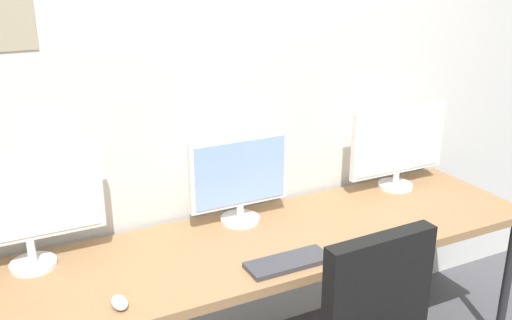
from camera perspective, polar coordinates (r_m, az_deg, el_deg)
name	(u,v)px	position (r m, az deg, el deg)	size (l,w,h in m)	color
wall_back	(219,92)	(2.69, -3.61, 6.60)	(4.97, 0.11, 2.60)	silver
desk	(261,250)	(2.55, 0.51, -8.74)	(2.57, 0.68, 0.74)	#936D47
monitor_left	(24,203)	(2.38, -21.60, -3.94)	(0.59, 0.18, 0.47)	silver
monitor_center	(240,177)	(2.62, -1.61, -1.70)	(0.47, 0.18, 0.40)	silver
monitor_right	(398,145)	(3.08, 13.69, 1.45)	(0.57, 0.18, 0.43)	silver
keyboard_main	(288,262)	(2.35, 3.14, -9.91)	(0.34, 0.13, 0.02)	#38383D
computer_mouse	(120,303)	(2.15, -13.14, -13.35)	(0.06, 0.10, 0.03)	silver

